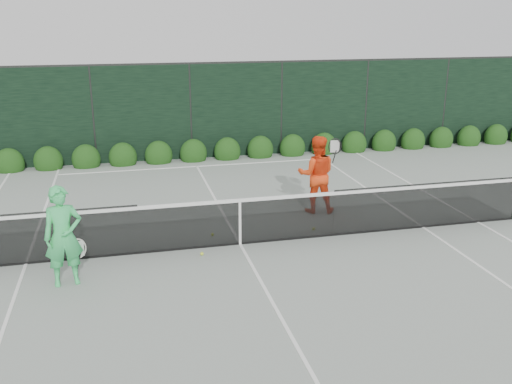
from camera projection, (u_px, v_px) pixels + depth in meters
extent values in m
plane|color=gray|center=(240.00, 244.00, 11.61)|extent=(80.00, 80.00, 0.00)
cube|color=black|center=(18.00, 240.00, 10.52)|extent=(4.40, 0.01, 1.02)
cube|color=black|center=(240.00, 222.00, 11.47)|extent=(4.00, 0.01, 0.96)
cube|color=black|center=(428.00, 205.00, 12.40)|extent=(4.40, 0.01, 1.02)
cube|color=white|center=(240.00, 200.00, 11.33)|extent=(12.80, 0.03, 0.07)
cube|color=black|center=(240.00, 243.00, 11.61)|extent=(12.80, 0.02, 0.04)
cube|color=white|center=(240.00, 223.00, 11.48)|extent=(0.05, 0.03, 0.91)
imported|color=#3ED56F|center=(63.00, 236.00, 9.67)|extent=(0.71, 0.53, 1.76)
torus|color=beige|center=(77.00, 249.00, 9.90)|extent=(0.30, 0.09, 0.30)
cylinder|color=black|center=(79.00, 261.00, 9.97)|extent=(0.10, 0.03, 0.30)
imported|color=#FB4315|center=(316.00, 174.00, 13.30)|extent=(1.03, 0.90, 1.83)
torus|color=black|center=(335.00, 146.00, 12.98)|extent=(0.30, 0.09, 0.30)
cylinder|color=black|center=(334.00, 157.00, 13.05)|extent=(0.10, 0.03, 0.30)
cube|color=white|center=(478.00, 222.00, 12.84)|extent=(0.06, 23.77, 0.01)
cube|color=white|center=(26.00, 264.00, 10.69)|extent=(0.06, 23.77, 0.01)
cube|color=white|center=(423.00, 227.00, 12.53)|extent=(0.06, 23.77, 0.01)
cube|color=white|center=(178.00, 132.00, 22.64)|extent=(11.03, 0.06, 0.01)
cube|color=white|center=(197.00, 166.00, 17.55)|extent=(8.23, 0.06, 0.01)
cube|color=white|center=(240.00, 244.00, 11.61)|extent=(0.06, 12.80, 0.01)
cube|color=black|center=(191.00, 112.00, 18.12)|extent=(32.00, 0.06, 3.00)
cube|color=#262826|center=(189.00, 63.00, 17.67)|extent=(32.00, 0.06, 0.06)
cylinder|color=#262826|center=(93.00, 116.00, 17.45)|extent=(0.08, 0.08, 3.00)
cylinder|color=#262826|center=(191.00, 112.00, 18.12)|extent=(0.08, 0.08, 3.00)
cylinder|color=#262826|center=(281.00, 109.00, 18.80)|extent=(0.08, 0.08, 3.00)
cylinder|color=#262826|center=(366.00, 106.00, 19.47)|extent=(0.08, 0.08, 3.00)
cylinder|color=#262826|center=(444.00, 103.00, 20.14)|extent=(0.08, 0.08, 3.00)
ellipsoid|color=#10350E|center=(9.00, 164.00, 16.95)|extent=(0.86, 0.65, 0.94)
ellipsoid|color=#10350E|center=(48.00, 161.00, 17.19)|extent=(0.86, 0.65, 0.94)
ellipsoid|color=#10350E|center=(86.00, 159.00, 17.44)|extent=(0.86, 0.65, 0.94)
ellipsoid|color=#10350E|center=(123.00, 157.00, 17.69)|extent=(0.86, 0.65, 0.94)
ellipsoid|color=#10350E|center=(159.00, 155.00, 17.93)|extent=(0.86, 0.65, 0.94)
ellipsoid|color=#10350E|center=(193.00, 154.00, 18.18)|extent=(0.86, 0.65, 0.94)
ellipsoid|color=#10350E|center=(227.00, 152.00, 18.42)|extent=(0.86, 0.65, 0.94)
ellipsoid|color=#10350E|center=(260.00, 150.00, 18.67)|extent=(0.86, 0.65, 0.94)
ellipsoid|color=#10350E|center=(292.00, 148.00, 18.92)|extent=(0.86, 0.65, 0.94)
ellipsoid|color=#10350E|center=(324.00, 146.00, 19.16)|extent=(0.86, 0.65, 0.94)
ellipsoid|color=#10350E|center=(354.00, 145.00, 19.41)|extent=(0.86, 0.65, 0.94)
ellipsoid|color=#10350E|center=(384.00, 143.00, 19.65)|extent=(0.86, 0.65, 0.94)
ellipsoid|color=#10350E|center=(413.00, 141.00, 19.90)|extent=(0.86, 0.65, 0.94)
ellipsoid|color=#10350E|center=(441.00, 140.00, 20.14)|extent=(0.86, 0.65, 0.94)
ellipsoid|color=#10350E|center=(469.00, 138.00, 20.39)|extent=(0.86, 0.65, 0.94)
ellipsoid|color=#10350E|center=(496.00, 137.00, 20.64)|extent=(0.86, 0.65, 0.94)
sphere|color=#D3E933|center=(212.00, 234.00, 12.05)|extent=(0.07, 0.07, 0.07)
sphere|color=#D3E933|center=(202.00, 254.00, 11.08)|extent=(0.07, 0.07, 0.07)
sphere|color=#D3E933|center=(314.00, 229.00, 12.37)|extent=(0.07, 0.07, 0.07)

